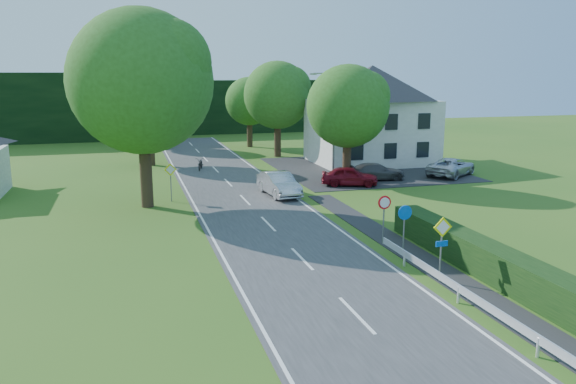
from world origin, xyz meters
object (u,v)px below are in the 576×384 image
object	(u,v)px
parked_car_red	(350,176)
parasol	(371,156)
streetlight	(332,120)
motorcycle	(201,164)
moving_car	(279,184)
parked_car_silver_b	(451,167)
parked_car_grey	(376,172)

from	to	relation	value
parked_car_red	parasol	size ratio (longest dim) A/B	1.73
streetlight	motorcycle	xyz separation A→B (m)	(-9.26, 6.20, -3.91)
parasol	moving_car	bearing A→B (deg)	-140.81
parked_car_red	parked_car_silver_b	xyz separation A→B (m)	(9.17, 1.50, 0.02)
streetlight	moving_car	world-z (taller)	streetlight
streetlight	parked_car_silver_b	bearing A→B (deg)	-12.19
moving_car	parked_car_silver_b	world-z (taller)	moving_car
streetlight	motorcycle	bearing A→B (deg)	146.20
motorcycle	parked_car_silver_b	distance (m)	20.26
streetlight	parasol	size ratio (longest dim) A/B	3.45
streetlight	moving_car	xyz separation A→B (m)	(-5.63, -5.26, -3.66)
parked_car_red	parked_car_grey	size ratio (longest dim) A/B	0.93
streetlight	motorcycle	size ratio (longest dim) A/B	4.10
moving_car	parked_car_red	xyz separation A→B (m)	(5.72, 1.76, -0.08)
parked_car_red	parked_car_silver_b	bearing A→B (deg)	-60.71
parked_car_grey	parasol	size ratio (longest dim) A/B	1.87
moving_car	parked_car_red	bearing A→B (deg)	11.85
moving_car	motorcycle	bearing A→B (deg)	102.32
streetlight	moving_car	distance (m)	8.53
moving_car	parked_car_grey	size ratio (longest dim) A/B	1.07
moving_car	motorcycle	world-z (taller)	moving_car
parked_car_grey	parked_car_silver_b	world-z (taller)	parked_car_silver_b
moving_car	parked_car_grey	xyz separation A→B (m)	(8.48, 3.29, -0.13)
moving_car	parked_car_silver_b	bearing A→B (deg)	7.09
parasol	parked_car_silver_b	bearing A→B (deg)	-48.87
streetlight	motorcycle	distance (m)	11.81
parked_car_red	parasol	bearing A→B (deg)	-14.78
motorcycle	parked_car_grey	bearing A→B (deg)	-19.25
motorcycle	parasol	world-z (taller)	parasol
motorcycle	parked_car_grey	xyz separation A→B (m)	(12.11, -8.17, 0.12)
moving_car	parasol	bearing A→B (deg)	33.93
streetlight	motorcycle	world-z (taller)	streetlight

